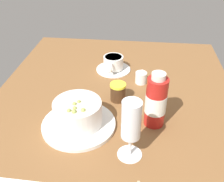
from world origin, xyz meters
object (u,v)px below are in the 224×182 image
object	(u,v)px
porridge_bowl	(78,115)
coffee_cup	(113,64)
wine_glass	(131,123)
sauce_bottle_red	(156,102)
creamer_jug	(141,77)
jam_jar	(118,92)

from	to	relation	value
porridge_bowl	coffee_cup	size ratio (longest dim) A/B	1.59
coffee_cup	wine_glass	xyz separation A→B (cm)	(44.79, 9.04, 8.04)
sauce_bottle_red	coffee_cup	bearing A→B (deg)	-153.62
coffee_cup	wine_glass	bearing A→B (deg)	11.41
coffee_cup	sauce_bottle_red	world-z (taller)	sauce_bottle_red
coffee_cup	creamer_jug	distance (cm)	14.09
creamer_jug	jam_jar	size ratio (longest dim) A/B	0.83
porridge_bowl	jam_jar	world-z (taller)	porridge_bowl
jam_jar	porridge_bowl	bearing A→B (deg)	-34.85
coffee_cup	jam_jar	world-z (taller)	jam_jar
porridge_bowl	jam_jar	bearing A→B (deg)	145.15
creamer_jug	sauce_bottle_red	world-z (taller)	sauce_bottle_red
porridge_bowl	creamer_jug	size ratio (longest dim) A/B	4.21
wine_glass	jam_jar	xyz separation A→B (cm)	(-24.35, -5.32, -7.54)
wine_glass	jam_jar	distance (cm)	26.04
porridge_bowl	coffee_cup	world-z (taller)	porridge_bowl
sauce_bottle_red	porridge_bowl	bearing A→B (deg)	-80.08
creamer_jug	jam_jar	distance (cm)	14.17
jam_jar	sauce_bottle_red	size ratio (longest dim) A/B	0.36
porridge_bowl	creamer_jug	xyz separation A→B (cm)	(-26.69, 17.78, -1.85)
coffee_cup	jam_jar	xyz separation A→B (cm)	(20.44, 3.72, 0.50)
jam_jar	sauce_bottle_red	world-z (taller)	sauce_bottle_red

